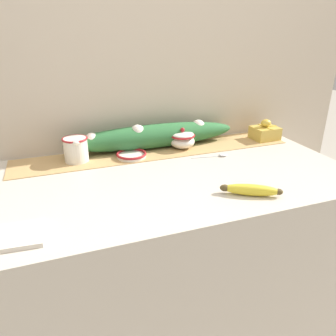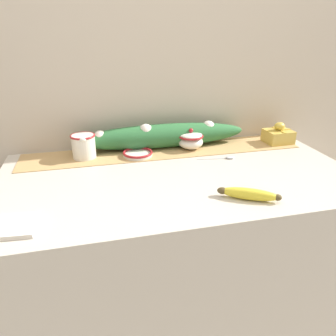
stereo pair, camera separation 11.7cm
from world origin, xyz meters
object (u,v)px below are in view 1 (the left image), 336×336
Objects in this scene: cream_pitcher at (76,148)px; gift_box at (265,132)px; spoon at (221,155)px; banana at (251,190)px; sugar_bowl at (182,139)px; small_dish at (131,155)px; napkin_stack at (21,235)px.

gift_box is (0.90, -0.02, -0.02)m from cream_pitcher.
spoon is at bearing -157.07° from gift_box.
gift_box is (0.39, 0.48, 0.02)m from banana.
sugar_bowl is at bearing 136.81° from spoon.
spoon is at bearing -17.41° from small_dish.
napkin_stack is 1.20m from gift_box.
small_dish is at bearing -178.51° from gift_box.
gift_box is at bearing 1.49° from small_dish.
gift_box is (0.31, 0.13, 0.03)m from spoon.
cream_pitcher reaches higher than gift_box.
small_dish reaches higher than spoon.
banana is (0.04, -0.50, -0.02)m from sugar_bowl.
gift_box is at bearing 31.70° from spoon.
spoon is 1.33× the size of napkin_stack.
sugar_bowl is 0.94× the size of napkin_stack.
sugar_bowl is at bearing 177.58° from gift_box.
banana is 0.36m from spoon.
cream_pitcher is 0.47m from sugar_bowl.
napkin_stack is at bearing -147.38° from spoon.
napkin_stack is at bearing -132.11° from small_dish.
spoon is 0.34m from gift_box.
small_dish is 0.68m from gift_box.
sugar_bowl is 0.83m from napkin_stack.
cream_pitcher is 1.05× the size of sugar_bowl.
sugar_bowl is 0.90× the size of gift_box.
napkin_stack is (-0.42, -0.46, -0.01)m from small_dish.
gift_box reaches higher than small_dish.
sugar_bowl is 0.50m from banana.
small_dish is 0.55m from banana.
banana is 1.17× the size of spoon.
cream_pitcher is at bearing 174.27° from spoon.
sugar_bowl is at bearing 94.63° from banana.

